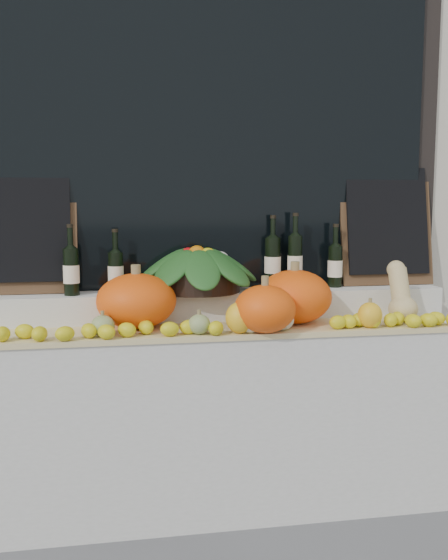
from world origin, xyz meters
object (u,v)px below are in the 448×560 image
(pumpkin_left, at_px, (136,301))
(butternut_squash, at_px, (401,295))
(pumpkin_right, at_px, (295,297))
(produce_bowl, at_px, (197,269))
(wine_bottle_tall, at_px, (273,262))

(pumpkin_left, bearing_deg, butternut_squash, -2.31)
(pumpkin_right, height_order, butternut_squash, butternut_squash)
(butternut_squash, bearing_deg, pumpkin_right, 176.26)
(pumpkin_left, relative_size, butternut_squash, 1.27)
(pumpkin_left, distance_m, butternut_squash, 1.26)
(pumpkin_left, relative_size, produce_bowl, 0.57)
(produce_bowl, bearing_deg, pumpkin_left, -148.84)
(wine_bottle_tall, bearing_deg, pumpkin_right, -80.72)
(pumpkin_right, height_order, wine_bottle_tall, wine_bottle_tall)
(pumpkin_left, bearing_deg, produce_bowl, 31.16)
(butternut_squash, relative_size, wine_bottle_tall, 0.78)
(butternut_squash, height_order, produce_bowl, produce_bowl)
(pumpkin_left, xyz_separation_m, produce_bowl, (0.30, 0.18, 0.12))
(produce_bowl, xyz_separation_m, wine_bottle_tall, (0.40, 0.06, 0.02))
(wine_bottle_tall, bearing_deg, pumpkin_left, -160.98)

